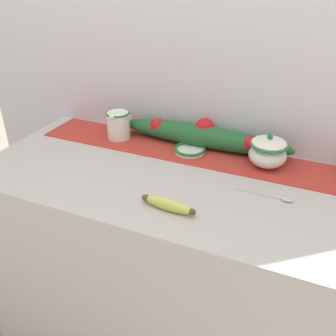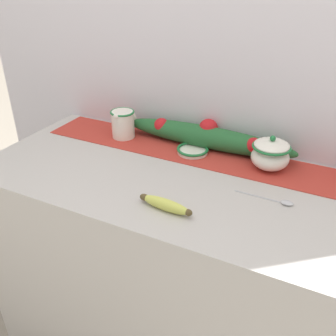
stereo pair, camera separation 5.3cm
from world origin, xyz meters
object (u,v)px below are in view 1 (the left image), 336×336
Objects in this scene: sugar_bowl at (268,152)px; banana at (168,205)px; small_dish at (190,150)px; spoon at (283,199)px; cream_pitcher at (119,124)px.

banana is (-0.21, -0.38, -0.04)m from sugar_bowl.
spoon is (0.37, -0.18, -0.01)m from small_dish.
banana reaches higher than spoon.
sugar_bowl is 0.44m from banana.
small_dish is (0.31, -0.01, -0.05)m from cream_pitcher.
cream_pitcher reaches higher than spoon.
cream_pitcher is 0.31m from small_dish.
spoon is at bearing -65.61° from sugar_bowl.
small_dish is at bearing 154.70° from spoon.
cream_pitcher is 0.88× the size of sugar_bowl.
banana is 0.98× the size of spoon.
cream_pitcher is 0.71m from spoon.
sugar_bowl is at bearing 1.70° from small_dish.
small_dish is 0.38m from banana.
small_dish is (-0.28, -0.01, -0.05)m from sugar_bowl.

